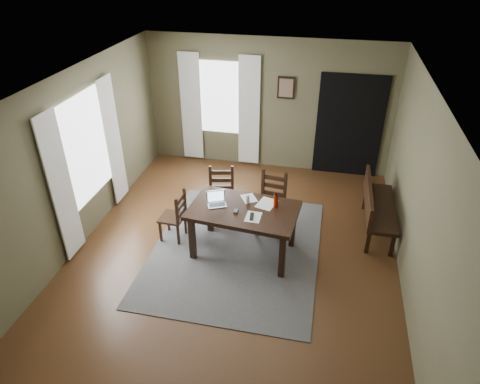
% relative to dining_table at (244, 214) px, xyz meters
% --- Properties ---
extents(ground, '(5.00, 6.00, 0.01)m').
position_rel_dining_table_xyz_m(ground, '(-0.13, 0.03, -0.72)').
color(ground, '#492C16').
extents(room_shell, '(5.02, 6.02, 2.71)m').
position_rel_dining_table_xyz_m(room_shell, '(-0.13, 0.03, 1.08)').
color(room_shell, brown).
rests_on(room_shell, ground).
extents(rug, '(2.60, 3.20, 0.01)m').
position_rel_dining_table_xyz_m(rug, '(-0.13, 0.03, -0.71)').
color(rug, '#484848').
rests_on(rug, ground).
extents(dining_table, '(1.70, 1.11, 0.81)m').
position_rel_dining_table_xyz_m(dining_table, '(0.00, 0.00, 0.00)').
color(dining_table, black).
rests_on(dining_table, rug).
extents(chair_end, '(0.41, 0.40, 0.87)m').
position_rel_dining_table_xyz_m(chair_end, '(-1.16, 0.11, -0.29)').
color(chair_end, black).
rests_on(chair_end, rug).
extents(chair_back_left, '(0.52, 0.52, 1.00)m').
position_rel_dining_table_xyz_m(chair_back_left, '(-0.54, 0.76, -0.23)').
color(chair_back_left, black).
rests_on(chair_back_left, rug).
extents(chair_back_right, '(0.50, 0.51, 1.02)m').
position_rel_dining_table_xyz_m(chair_back_right, '(0.32, 0.72, -0.21)').
color(chair_back_right, black).
rests_on(chair_back_right, rug).
extents(bench, '(0.49, 1.51, 0.85)m').
position_rel_dining_table_xyz_m(bench, '(2.02, 1.04, -0.21)').
color(bench, black).
rests_on(bench, ground).
extents(laptop, '(0.35, 0.32, 0.19)m').
position_rel_dining_table_xyz_m(laptop, '(-0.43, 0.05, 0.15)').
color(laptop, '#B7B7BC').
rests_on(laptop, dining_table).
extents(computer_mouse, '(0.06, 0.10, 0.03)m').
position_rel_dining_table_xyz_m(computer_mouse, '(-0.09, -0.11, 0.12)').
color(computer_mouse, '#3F3F42').
rests_on(computer_mouse, dining_table).
extents(tv_remote, '(0.07, 0.19, 0.02)m').
position_rel_dining_table_xyz_m(tv_remote, '(0.16, -0.19, 0.11)').
color(tv_remote, black).
rests_on(tv_remote, dining_table).
extents(drinking_glass, '(0.07, 0.07, 0.13)m').
position_rel_dining_table_xyz_m(drinking_glass, '(0.03, 0.18, 0.17)').
color(drinking_glass, silver).
rests_on(drinking_glass, dining_table).
extents(water_bottle, '(0.08, 0.08, 0.25)m').
position_rel_dining_table_xyz_m(water_bottle, '(0.46, 0.15, 0.21)').
color(water_bottle, '#A7250C').
rests_on(water_bottle, dining_table).
extents(paper_b, '(0.22, 0.29, 0.00)m').
position_rel_dining_table_xyz_m(paper_b, '(0.18, -0.18, 0.10)').
color(paper_b, white).
rests_on(paper_b, dining_table).
extents(paper_c, '(0.31, 0.33, 0.00)m').
position_rel_dining_table_xyz_m(paper_c, '(0.02, 0.30, 0.10)').
color(paper_c, white).
rests_on(paper_c, dining_table).
extents(paper_d, '(0.34, 0.39, 0.00)m').
position_rel_dining_table_xyz_m(paper_d, '(0.32, 0.21, 0.10)').
color(paper_d, white).
rests_on(paper_d, dining_table).
extents(window_left, '(0.01, 1.30, 1.70)m').
position_rel_dining_table_xyz_m(window_left, '(-2.60, 0.23, 0.73)').
color(window_left, white).
rests_on(window_left, ground).
extents(window_back, '(1.00, 0.01, 1.50)m').
position_rel_dining_table_xyz_m(window_back, '(-1.13, 3.00, 0.73)').
color(window_back, white).
rests_on(window_back, ground).
extents(curtain_left_near, '(0.03, 0.48, 2.30)m').
position_rel_dining_table_xyz_m(curtain_left_near, '(-2.57, -0.59, 0.48)').
color(curtain_left_near, silver).
rests_on(curtain_left_near, ground).
extents(curtain_left_far, '(0.03, 0.48, 2.30)m').
position_rel_dining_table_xyz_m(curtain_left_far, '(-2.57, 1.05, 0.48)').
color(curtain_left_far, silver).
rests_on(curtain_left_far, ground).
extents(curtain_back_left, '(0.44, 0.03, 2.30)m').
position_rel_dining_table_xyz_m(curtain_back_left, '(-1.75, 2.97, 0.48)').
color(curtain_back_left, silver).
rests_on(curtain_back_left, ground).
extents(curtain_back_right, '(0.44, 0.03, 2.30)m').
position_rel_dining_table_xyz_m(curtain_back_right, '(-0.51, 2.97, 0.48)').
color(curtain_back_right, silver).
rests_on(curtain_back_right, ground).
extents(framed_picture, '(0.34, 0.03, 0.44)m').
position_rel_dining_table_xyz_m(framed_picture, '(0.22, 2.99, 1.03)').
color(framed_picture, black).
rests_on(framed_picture, ground).
extents(doorway_back, '(1.30, 0.03, 2.10)m').
position_rel_dining_table_xyz_m(doorway_back, '(1.52, 3.00, 0.33)').
color(doorway_back, black).
rests_on(doorway_back, ground).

